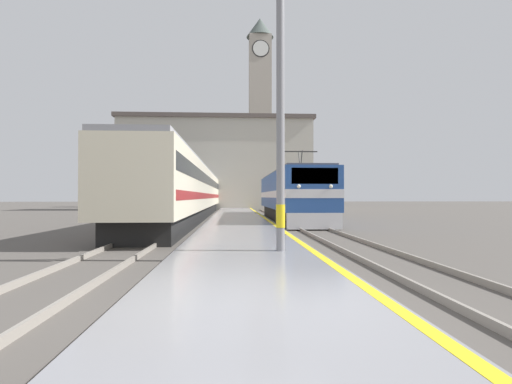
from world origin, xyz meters
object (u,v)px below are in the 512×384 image
locomotive_train (290,196)px  passenger_train (196,192)px  clock_tower (260,108)px  catenary_mast (287,91)px

locomotive_train → passenger_train: size_ratio=0.37×
clock_tower → locomotive_train: bearing=-90.4°
locomotive_train → catenary_mast: 17.89m
catenary_mast → clock_tower: 55.08m
catenary_mast → clock_tower: (2.88, 53.76, 11.61)m
locomotive_train → passenger_train: locomotive_train is taller
passenger_train → catenary_mast: 25.75m
catenary_mast → clock_tower: bearing=86.9°
locomotive_train → clock_tower: (0.27, 36.27, 14.30)m
passenger_train → catenary_mast: bearing=-79.5°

